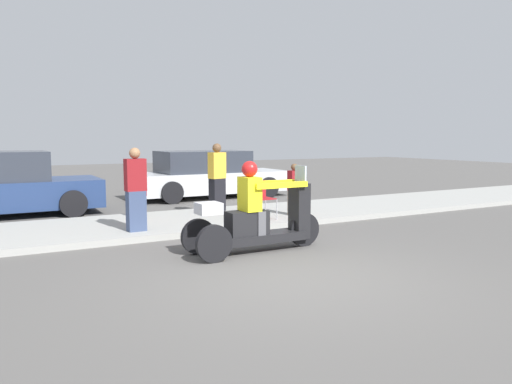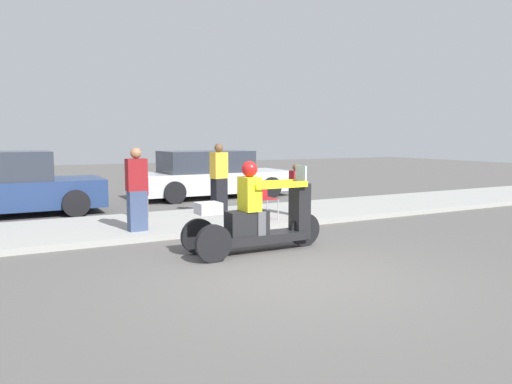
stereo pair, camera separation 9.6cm
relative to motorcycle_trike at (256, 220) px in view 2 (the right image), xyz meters
The scene contains 10 objects.
ground_plane 1.72m from the motorcycle_trike, 99.45° to the right, with size 60.00×60.00×0.00m, color #565451.
sidewalk_strip 3.04m from the motorcycle_trike, 95.13° to the left, with size 28.00×2.80×0.12m.
motorcycle_trike is the anchor object (origin of this frame).
spectator_mid_group 3.24m from the motorcycle_trike, 45.85° to the left, with size 0.30×0.21×1.17m.
spectator_end_of_line 3.74m from the motorcycle_trike, 103.68° to the left, with size 0.26×0.18×1.01m.
spectator_far_back 3.91m from the motorcycle_trike, 75.10° to the left, with size 0.43×0.32×1.61m.
spectator_with_child 2.59m from the motorcycle_trike, 123.08° to the left, with size 0.38×0.24×1.57m.
folding_chair_set_back 2.64m from the motorcycle_trike, 59.36° to the left, with size 0.49×0.49×0.82m.
parked_car_lot_right 7.10m from the motorcycle_trike, 119.96° to the left, with size 4.36×2.03×1.55m.
parked_car_lot_center 7.61m from the motorcycle_trike, 72.68° to the left, with size 4.86×2.07×1.46m.
Camera 2 is at (-3.55, -5.51, 1.89)m, focal length 35.00 mm.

